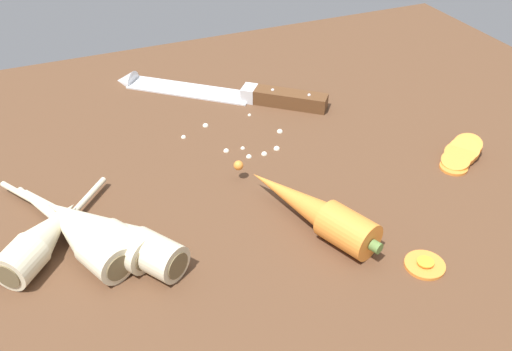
# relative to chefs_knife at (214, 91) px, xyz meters

# --- Properties ---
(ground_plane) EXTENTS (1.20, 0.90, 0.04)m
(ground_plane) POSITION_rel_chefs_knife_xyz_m (-0.03, -0.22, -0.03)
(ground_plane) COLOR brown
(chefs_knife) EXTENTS (0.29, 0.25, 0.04)m
(chefs_knife) POSITION_rel_chefs_knife_xyz_m (0.00, 0.00, 0.00)
(chefs_knife) COLOR silver
(chefs_knife) RESTS_ON ground_plane
(whole_carrot) EXTENTS (0.10, 0.20, 0.04)m
(whole_carrot) POSITION_rel_chefs_knife_xyz_m (-0.00, -0.33, 0.01)
(whole_carrot) COLOR orange
(whole_carrot) RESTS_ON ground_plane
(parsnip_front) EXTENTS (0.10, 0.19, 0.04)m
(parsnip_front) POSITION_rel_chefs_knife_xyz_m (-0.24, -0.28, 0.01)
(parsnip_front) COLOR beige
(parsnip_front) RESTS_ON ground_plane
(parsnip_mid_left) EXTENTS (0.15, 0.21, 0.04)m
(parsnip_mid_left) POSITION_rel_chefs_knife_xyz_m (-0.23, -0.27, 0.01)
(parsnip_mid_left) COLOR beige
(parsnip_mid_left) RESTS_ON ground_plane
(parsnip_mid_right) EXTENTS (0.13, 0.15, 0.04)m
(parsnip_mid_right) POSITION_rel_chefs_knife_xyz_m (-0.28, -0.27, 0.01)
(parsnip_mid_right) COLOR beige
(parsnip_mid_right) RESTS_ON ground_plane
(parsnip_back) EXTENTS (0.15, 0.21, 0.04)m
(parsnip_back) POSITION_rel_chefs_knife_xyz_m (-0.20, -0.30, 0.01)
(parsnip_back) COLOR beige
(parsnip_back) RESTS_ON ground_plane
(carrot_slice_stack) EXTENTS (0.07, 0.06, 0.03)m
(carrot_slice_stack) POSITION_rel_chefs_knife_xyz_m (0.23, -0.30, 0.00)
(carrot_slice_stack) COLOR orange
(carrot_slice_stack) RESTS_ON ground_plane
(carrot_slice_stray_near) EXTENTS (0.04, 0.04, 0.01)m
(carrot_slice_stray_near) POSITION_rel_chefs_knife_xyz_m (0.07, -0.44, -0.00)
(carrot_slice_stray_near) COLOR orange
(carrot_slice_stray_near) RESTS_ON ground_plane
(mince_crumbs) EXTENTS (0.14, 0.11, 0.01)m
(mince_crumbs) POSITION_rel_chefs_knife_xyz_m (-0.01, -0.15, -0.00)
(mince_crumbs) COLOR silver
(mince_crumbs) RESTS_ON ground_plane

